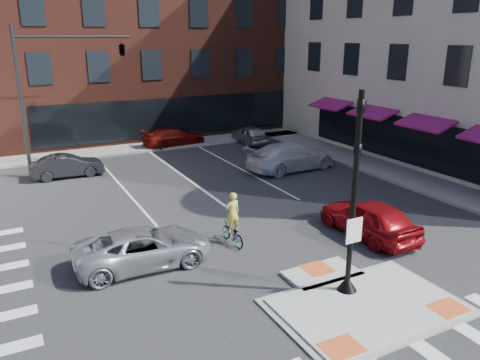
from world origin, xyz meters
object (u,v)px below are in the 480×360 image
bg_car_dark (67,166)px  cyclist (232,227)px  bg_car_silver (250,134)px  bg_car_red (174,137)px  white_pickup (291,157)px  silver_suv (144,248)px  red_sedan (369,218)px

bg_car_dark → cyclist: size_ratio=1.90×
bg_car_dark → bg_car_silver: size_ratio=0.99×
bg_car_silver → bg_car_red: (-5.11, 1.65, -0.01)m
white_pickup → bg_car_dark: white_pickup is taller
bg_car_red → cyclist: size_ratio=2.21×
white_pickup → bg_car_red: (-3.90, 8.87, -0.15)m
silver_suv → bg_car_red: 17.93m
bg_car_red → red_sedan: bearing=177.9°
red_sedan → bg_car_silver: size_ratio=1.12×
bg_car_silver → cyclist: cyclist is taller
red_sedan → silver_suv: bearing=-12.6°
silver_suv → white_pickup: size_ratio=0.85×
bg_car_silver → bg_car_red: 5.37m
silver_suv → cyclist: (3.43, 0.18, 0.03)m
white_pickup → bg_car_silver: size_ratio=1.41×
bg_car_dark → bg_car_silver: (12.89, 2.79, 0.03)m
red_sedan → bg_car_dark: 16.48m
white_pickup → bg_car_red: 9.69m
white_pickup → bg_car_dark: bearing=65.0°
red_sedan → bg_car_silver: bearing=-104.3°
red_sedan → cyclist: 5.30m
silver_suv → bg_car_silver: (12.12, 14.85, 0.01)m
red_sedan → white_pickup: (2.50, 9.26, 0.05)m
red_sedan → bg_car_red: 18.19m
silver_suv → bg_car_dark: silver_suv is taller
white_pickup → bg_car_dark: size_ratio=1.43×
white_pickup → bg_car_silver: white_pickup is taller
red_sedan → bg_car_red: bearing=-87.2°
bg_car_red → bg_car_silver: bearing=-114.4°
red_sedan → white_pickup: size_ratio=0.79×
bg_car_red → cyclist: 16.71m
bg_car_silver → bg_car_red: size_ratio=0.87×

